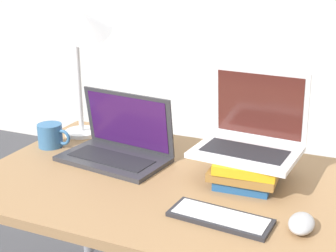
% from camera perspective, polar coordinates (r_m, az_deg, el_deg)
% --- Properties ---
extents(desk, '(1.40, 0.80, 0.71)m').
position_cam_1_polar(desk, '(1.52, 2.99, -9.52)').
color(desk, '#9E754C').
rests_on(desk, ground_plane).
extents(laptop_left, '(0.40, 0.27, 0.23)m').
position_cam_1_polar(laptop_left, '(1.67, -6.10, -2.46)').
color(laptop_left, '#333338').
rests_on(laptop_left, desk).
extents(book_stack, '(0.21, 0.26, 0.09)m').
position_cam_1_polar(book_stack, '(1.51, 9.68, -5.12)').
color(book_stack, '#235693').
rests_on(book_stack, desk).
extents(laptop_on_books, '(0.34, 0.27, 0.26)m').
position_cam_1_polar(laptop_on_books, '(1.51, 10.03, -1.18)').
color(laptop_on_books, silver).
rests_on(laptop_on_books, book_stack).
extents(wireless_keyboard, '(0.29, 0.13, 0.01)m').
position_cam_1_polar(wireless_keyboard, '(1.29, 6.39, -11.03)').
color(wireless_keyboard, '#28282D').
rests_on(wireless_keyboard, desk).
extents(mouse, '(0.07, 0.11, 0.04)m').
position_cam_1_polar(mouse, '(1.28, 15.96, -11.34)').
color(mouse, '#B2B2B7').
rests_on(mouse, desk).
extents(mug, '(0.14, 0.09, 0.09)m').
position_cam_1_polar(mug, '(1.82, -14.09, -1.13)').
color(mug, teal).
rests_on(mug, desk).
extents(desk_lamp, '(0.23, 0.20, 0.54)m').
position_cam_1_polar(desk_lamp, '(1.79, -9.94, 10.53)').
color(desk_lamp, white).
rests_on(desk_lamp, desk).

